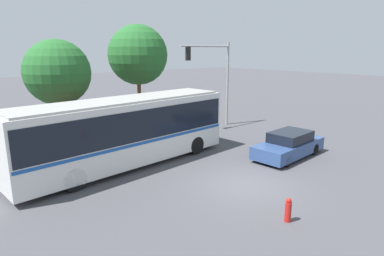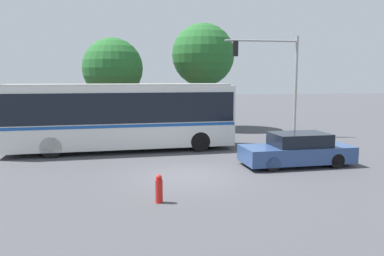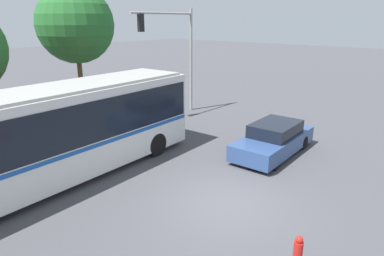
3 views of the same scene
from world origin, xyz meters
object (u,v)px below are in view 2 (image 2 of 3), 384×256
object	(u,v)px
traffic_light_pole	(278,71)
street_tree_centre	(203,55)
street_tree_left	(113,68)
fire_hydrant	(159,189)
city_bus	(121,113)
sedan_foreground	(297,150)

from	to	relation	value
traffic_light_pole	street_tree_centre	size ratio (longest dim) A/B	0.83
traffic_light_pole	street_tree_left	bearing A→B (deg)	-19.41
street_tree_left	fire_hydrant	world-z (taller)	street_tree_left
city_bus	fire_hydrant	size ratio (longest dim) A/B	13.36
traffic_light_pole	street_tree_left	distance (m)	10.86
sedan_foreground	street_tree_left	distance (m)	14.45
city_bus	fire_hydrant	world-z (taller)	city_bus
street_tree_left	traffic_light_pole	bearing A→B (deg)	-19.41
traffic_light_pole	fire_hydrant	size ratio (longest dim) A/B	7.30
sedan_foreground	street_tree_left	size ratio (longest dim) A/B	0.75
city_bus	street_tree_centre	world-z (taller)	street_tree_centre
sedan_foreground	street_tree_left	bearing A→B (deg)	-57.60
traffic_light_pole	fire_hydrant	xyz separation A→B (m)	(-8.26, -11.74, -3.72)
city_bus	traffic_light_pole	distance (m)	10.31
traffic_light_pole	street_tree_left	size ratio (longest dim) A/B	0.99
traffic_light_pole	city_bus	bearing A→B (deg)	18.59
sedan_foreground	city_bus	bearing A→B (deg)	-34.61
traffic_light_pole	fire_hydrant	world-z (taller)	traffic_light_pole
sedan_foreground	street_tree_centre	distance (m)	13.21
traffic_light_pole	street_tree_centre	bearing A→B (deg)	-48.84
street_tree_left	street_tree_centre	size ratio (longest dim) A/B	0.84
city_bus	sedan_foreground	bearing A→B (deg)	-35.23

